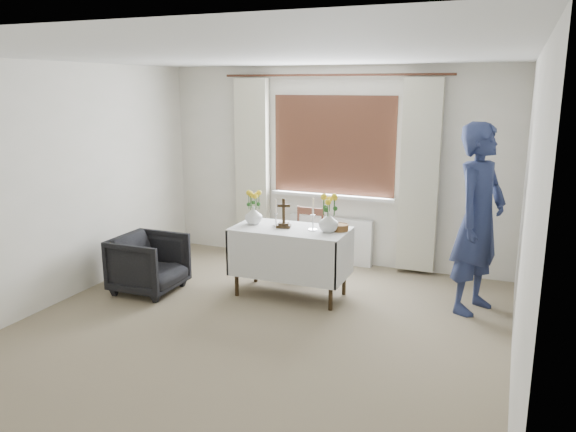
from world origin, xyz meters
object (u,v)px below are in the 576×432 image
(person, at_px, (479,219))
(flower_vase_right, at_px, (329,222))
(wooden_cross, at_px, (284,213))
(flower_vase_left, at_px, (254,215))
(altar_table, at_px, (291,262))
(wooden_chair, at_px, (305,242))
(armchair, at_px, (149,264))

(person, xyz_separation_m, flower_vase_right, (-1.46, -0.33, -0.09))
(wooden_cross, xyz_separation_m, flower_vase_right, (0.50, 0.01, -0.05))
(flower_vase_left, xyz_separation_m, flower_vase_right, (0.87, -0.01, 0.01))
(flower_vase_right, bearing_deg, altar_table, -178.94)
(wooden_chair, distance_m, person, 2.10)
(wooden_cross, relative_size, flower_vase_left, 1.61)
(flower_vase_left, bearing_deg, altar_table, -2.14)
(wooden_cross, relative_size, flower_vase_right, 1.50)
(flower_vase_left, bearing_deg, flower_vase_right, -0.59)
(armchair, bearing_deg, person, -76.84)
(altar_table, relative_size, wooden_chair, 1.53)
(wooden_chair, bearing_deg, person, -8.64)
(altar_table, height_order, wooden_chair, wooden_chair)
(armchair, distance_m, person, 3.55)
(wooden_cross, xyz_separation_m, flower_vase_left, (-0.37, 0.02, -0.06))
(wooden_chair, distance_m, wooden_cross, 0.89)
(altar_table, relative_size, flower_vase_left, 6.19)
(altar_table, bearing_deg, armchair, -162.25)
(armchair, relative_size, person, 0.37)
(wooden_chair, relative_size, wooden_cross, 2.51)
(armchair, distance_m, flower_vase_right, 2.07)
(armchair, bearing_deg, flower_vase_left, -65.19)
(altar_table, height_order, person, person)
(flower_vase_right, bearing_deg, wooden_chair, 126.46)
(altar_table, relative_size, person, 0.65)
(altar_table, xyz_separation_m, wooden_chair, (-0.10, 0.72, 0.02))
(person, height_order, flower_vase_right, person)
(wooden_cross, bearing_deg, armchair, -175.22)
(armchair, bearing_deg, flower_vase_right, -76.15)
(armchair, height_order, person, person)
(altar_table, bearing_deg, flower_vase_left, 177.86)
(flower_vase_left, bearing_deg, wooden_chair, 63.73)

